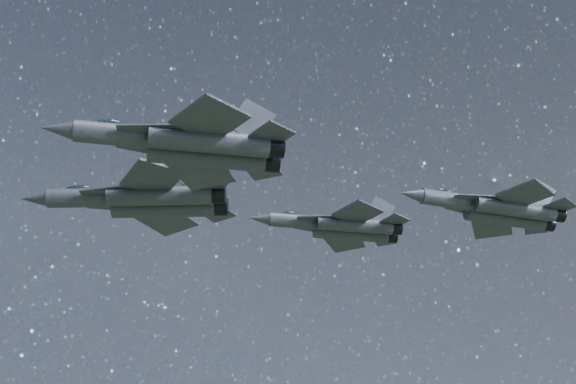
{
  "coord_description": "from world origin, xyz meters",
  "views": [
    {
      "loc": [
        4.47,
        -66.87,
        112.61
      ],
      "look_at": [
        1.74,
        1.12,
        152.28
      ],
      "focal_mm": 55.0,
      "sensor_mm": 36.0,
      "label": 1
    }
  ],
  "objects": [
    {
      "name": "jet_left",
      "position": [
        6.64,
        13.5,
        155.29
      ],
      "size": [
        16.6,
        11.42,
        4.17
      ],
      "rotation": [
        0.0,
        0.0,
        0.19
      ],
      "color": "#31333D"
    },
    {
      "name": "jet_slot",
      "position": [
        20.47,
        2.99,
        151.17
      ],
      "size": [
        16.21,
        10.88,
        4.09
      ],
      "rotation": [
        0.0,
        0.0,
        0.32
      ],
      "color": "#31333D"
    },
    {
      "name": "jet_lead",
      "position": [
        -10.85,
        -0.08,
        151.14
      ],
      "size": [
        19.03,
        13.6,
        4.87
      ],
      "rotation": [
        0.0,
        0.0,
        0.01
      ],
      "color": "#31333D"
    },
    {
      "name": "jet_right",
      "position": [
        -5.34,
        -11.25,
        149.47
      ],
      "size": [
        19.22,
        13.18,
        4.82
      ],
      "rotation": [
        0.0,
        0.0,
        0.21
      ],
      "color": "#31333D"
    }
  ]
}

